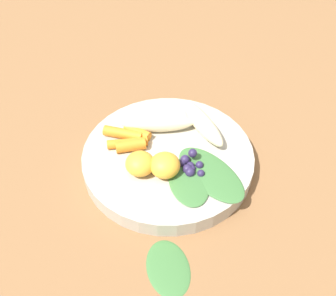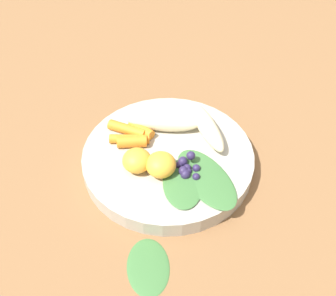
% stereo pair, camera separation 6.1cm
% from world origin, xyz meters
% --- Properties ---
extents(ground_plane, '(2.40, 2.40, 0.00)m').
position_xyz_m(ground_plane, '(0.00, 0.00, 0.00)').
color(ground_plane, brown).
extents(bowl, '(0.27, 0.27, 0.03)m').
position_xyz_m(bowl, '(0.00, 0.00, 0.01)').
color(bowl, '#B2AD9E').
rests_on(bowl, ground_plane).
extents(banana_peeled_left, '(0.12, 0.05, 0.03)m').
position_xyz_m(banana_peeled_left, '(0.02, -0.05, 0.04)').
color(banana_peeled_left, beige).
rests_on(banana_peeled_left, bowl).
extents(banana_peeled_right, '(0.09, 0.12, 0.03)m').
position_xyz_m(banana_peeled_right, '(-0.05, -0.06, 0.04)').
color(banana_peeled_right, beige).
rests_on(banana_peeled_right, bowl).
extents(orange_segment_near, '(0.05, 0.05, 0.03)m').
position_xyz_m(orange_segment_near, '(-0.00, 0.04, 0.04)').
color(orange_segment_near, '#F4A833').
rests_on(orange_segment_near, bowl).
extents(orange_segment_far, '(0.04, 0.04, 0.03)m').
position_xyz_m(orange_segment_far, '(0.04, 0.04, 0.04)').
color(orange_segment_far, '#F4A833').
rests_on(orange_segment_far, bowl).
extents(carrot_front, '(0.05, 0.04, 0.02)m').
position_xyz_m(carrot_front, '(0.05, -0.03, 0.04)').
color(carrot_front, orange).
rests_on(carrot_front, bowl).
extents(carrot_mid_left, '(0.07, 0.03, 0.02)m').
position_xyz_m(carrot_mid_left, '(0.08, -0.03, 0.04)').
color(carrot_mid_left, orange).
rests_on(carrot_mid_left, bowl).
extents(carrot_mid_right, '(0.07, 0.03, 0.01)m').
position_xyz_m(carrot_mid_right, '(0.07, -0.01, 0.03)').
color(carrot_mid_right, orange).
rests_on(carrot_mid_right, bowl).
extents(carrot_rear, '(0.05, 0.03, 0.02)m').
position_xyz_m(carrot_rear, '(0.06, -0.00, 0.04)').
color(carrot_rear, orange).
rests_on(carrot_rear, bowl).
extents(blueberry_pile, '(0.04, 0.04, 0.02)m').
position_xyz_m(blueberry_pile, '(-0.04, 0.03, 0.04)').
color(blueberry_pile, '#2D234C').
rests_on(blueberry_pile, bowl).
extents(coconut_shred_patch, '(0.05, 0.05, 0.00)m').
position_xyz_m(coconut_shred_patch, '(-0.06, 0.05, 0.03)').
color(coconut_shred_patch, white).
rests_on(coconut_shred_patch, bowl).
extents(kale_leaf_left, '(0.08, 0.11, 0.00)m').
position_xyz_m(kale_leaf_left, '(-0.04, 0.06, 0.03)').
color(kale_leaf_left, '#3D7038').
rests_on(kale_leaf_left, bowl).
extents(kale_leaf_right, '(0.13, 0.14, 0.00)m').
position_xyz_m(kale_leaf_right, '(-0.07, 0.04, 0.03)').
color(kale_leaf_right, '#3D7038').
rests_on(kale_leaf_right, bowl).
extents(kale_leaf_stray, '(0.08, 0.10, 0.01)m').
position_xyz_m(kale_leaf_stray, '(-0.02, 0.18, 0.00)').
color(kale_leaf_stray, '#3D7038').
rests_on(kale_leaf_stray, ground_plane).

